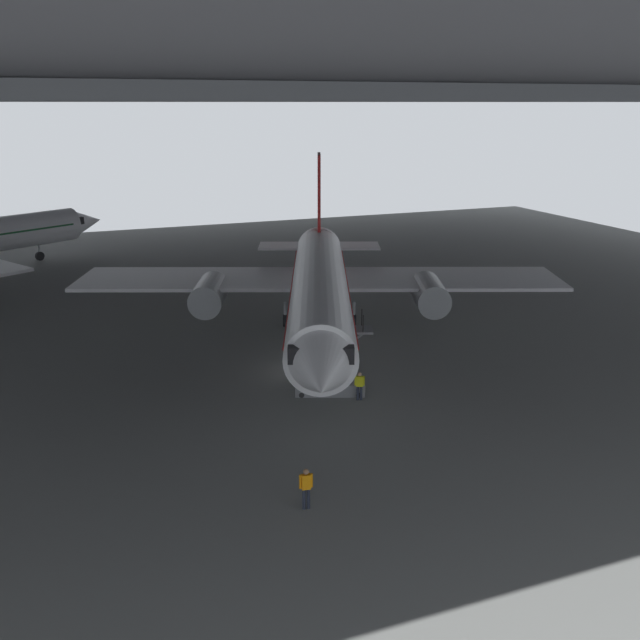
# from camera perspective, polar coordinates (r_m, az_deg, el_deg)

# --- Properties ---
(ground_plane) EXTENTS (110.00, 110.00, 0.00)m
(ground_plane) POSITION_cam_1_polar(r_m,az_deg,el_deg) (42.52, -1.12, -4.23)
(ground_plane) COLOR slate
(hangar_structure) EXTENTS (121.00, 99.00, 17.40)m
(hangar_structure) POSITION_cam_1_polar(r_m,az_deg,el_deg) (52.76, -6.76, 18.37)
(hangar_structure) COLOR #4C4F54
(hangar_structure) RESTS_ON ground_plane
(airplane_main) EXTENTS (34.91, 35.06, 11.40)m
(airplane_main) POSITION_cam_1_polar(r_m,az_deg,el_deg) (48.21, -0.03, 2.64)
(airplane_main) COLOR white
(airplane_main) RESTS_ON ground_plane
(boarding_stairs) EXTENTS (4.41, 2.81, 4.64)m
(boarding_stairs) POSITION_cam_1_polar(r_m,az_deg,el_deg) (39.44, 0.90, -4.83)
(boarding_stairs) COLOR slate
(boarding_stairs) RESTS_ON ground_plane
(crew_worker_near_nose) EXTENTS (0.55, 0.26, 1.76)m
(crew_worker_near_nose) POSITION_cam_1_polar(r_m,az_deg,el_deg) (28.67, -1.12, -13.11)
(crew_worker_near_nose) COLOR #232838
(crew_worker_near_nose) RESTS_ON ground_plane
(crew_worker_by_stairs) EXTENTS (0.51, 0.34, 1.59)m
(crew_worker_by_stairs) POSITION_cam_1_polar(r_m,az_deg,el_deg) (38.48, 3.18, -5.16)
(crew_worker_by_stairs) COLOR #232838
(crew_worker_by_stairs) RESTS_ON ground_plane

